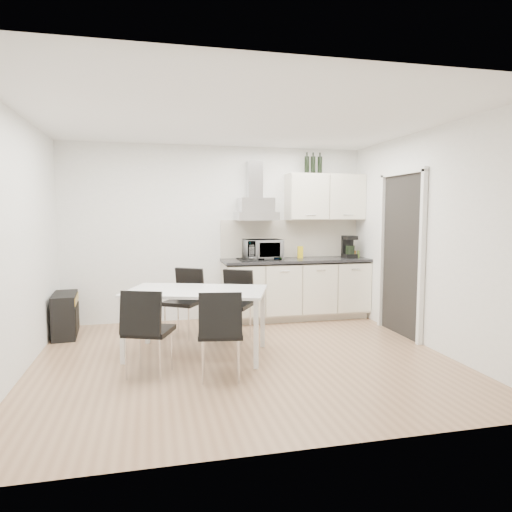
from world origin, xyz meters
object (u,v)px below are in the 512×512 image
at_px(chair_near_right, 221,334).
at_px(floor_speaker, 146,313).
at_px(dining_table, 197,296).
at_px(chair_near_left, 149,332).
at_px(chair_far_right, 233,306).
at_px(chair_far_left, 183,303).
at_px(kitchenette, 298,264).
at_px(guitar_amp, 65,315).

xyz_separation_m(chair_near_right, floor_speaker, (-0.74, 2.42, -0.29)).
relative_size(dining_table, floor_speaker, 5.66).
distance_m(dining_table, floor_speaker, 1.82).
bearing_deg(chair_near_left, dining_table, 67.79).
relative_size(chair_far_right, chair_near_right, 1.00).
bearing_deg(floor_speaker, chair_far_right, -33.41).
distance_m(dining_table, chair_far_left, 0.86).
bearing_deg(chair_far_left, chair_near_left, 105.30).
bearing_deg(chair_near_left, chair_far_right, 66.90).
xyz_separation_m(chair_near_left, floor_speaker, (-0.06, 2.19, -0.29)).
distance_m(kitchenette, chair_far_left, 1.93).
height_order(chair_near_left, chair_near_right, same).
distance_m(chair_near_left, guitar_amp, 2.04).
relative_size(chair_far_left, guitar_amp, 1.26).
height_order(chair_near_left, floor_speaker, chair_near_left).
relative_size(kitchenette, chair_near_left, 2.86).
height_order(chair_far_left, guitar_amp, chair_far_left).
bearing_deg(chair_near_left, chair_near_right, 2.31).
distance_m(chair_far_right, chair_near_left, 1.47).
bearing_deg(chair_near_right, chair_far_right, 83.17).
height_order(dining_table, chair_far_left, chair_far_left).
distance_m(chair_far_left, chair_far_right, 0.68).
bearing_deg(kitchenette, chair_far_right, -140.28).
xyz_separation_m(dining_table, chair_far_right, (0.51, 0.50, -0.24)).
relative_size(chair_near_left, floor_speaker, 2.88).
distance_m(chair_far_right, floor_speaker, 1.60).
distance_m(chair_near_left, chair_near_right, 0.72).
relative_size(dining_table, guitar_amp, 2.48).
bearing_deg(chair_far_right, chair_near_right, 105.99).
bearing_deg(chair_far_right, floor_speaker, -14.85).
bearing_deg(dining_table, floor_speaker, 128.46).
bearing_deg(guitar_amp, chair_near_left, -62.66).
xyz_separation_m(dining_table, chair_far_left, (-0.10, 0.82, -0.24)).
bearing_deg(chair_far_right, guitar_amp, 13.60).
bearing_deg(chair_near_right, floor_speaker, 115.48).
distance_m(kitchenette, chair_near_left, 3.01).
bearing_deg(chair_far_left, floor_speaker, -26.78).
bearing_deg(chair_near_right, guitar_amp, 140.36).
height_order(chair_near_right, guitar_amp, chair_near_right).
bearing_deg(chair_near_left, chair_far_left, 94.06).
relative_size(kitchenette, chair_far_right, 2.86).
bearing_deg(dining_table, guitar_amp, 162.52).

